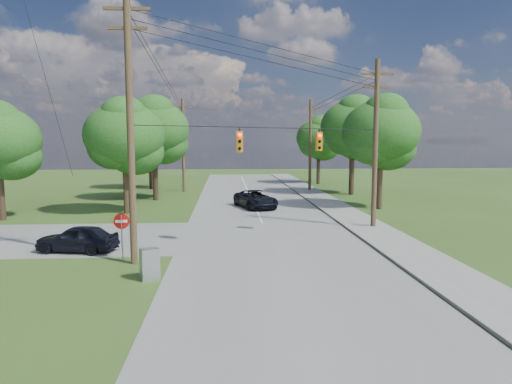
{
  "coord_description": "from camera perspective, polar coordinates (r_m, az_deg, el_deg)",
  "views": [
    {
      "loc": [
        -0.47,
        -20.03,
        5.5
      ],
      "look_at": [
        1.22,
        5.0,
        2.69
      ],
      "focal_mm": 32.0,
      "sensor_mm": 36.0,
      "label": 1
    }
  ],
  "objects": [
    {
      "name": "power_lines",
      "position": [
        31.84,
        -0.3,
        12.97
      ],
      "size": [
        13.93,
        29.62,
        4.93
      ],
      "color": "black",
      "rests_on": "ground"
    },
    {
      "name": "pole_sw",
      "position": [
        20.85,
        -15.44,
        8.16
      ],
      "size": [
        2.0,
        0.32,
        12.0
      ],
      "color": "brown",
      "rests_on": "ground"
    },
    {
      "name": "traffic_signals",
      "position": [
        24.64,
        3.21,
        6.36
      ],
      "size": [
        4.91,
        3.27,
        1.05
      ],
      "color": "orange",
      "rests_on": "ground"
    },
    {
      "name": "tree_e_far",
      "position": [
        59.25,
        7.85,
        6.73
      ],
      "size": [
        5.8,
        5.8,
        8.32
      ],
      "color": "#3F2B1F",
      "rests_on": "ground"
    },
    {
      "name": "pole_north_w",
      "position": [
        50.23,
        -9.08,
        5.88
      ],
      "size": [
        2.0,
        0.32,
        10.0
      ],
      "color": "brown",
      "rests_on": "ground"
    },
    {
      "name": "main_road",
      "position": [
        25.74,
        1.74,
        -5.93
      ],
      "size": [
        10.0,
        100.0,
        0.03
      ],
      "primitive_type": "cube",
      "color": "gray",
      "rests_on": "ground"
    },
    {
      "name": "car_cross_dark",
      "position": [
        24.36,
        -21.43,
        -5.42
      ],
      "size": [
        4.18,
        2.3,
        1.34
      ],
      "primitive_type": "imported",
      "rotation": [
        0.0,
        0.0,
        -1.76
      ],
      "color": "black",
      "rests_on": "cross_road"
    },
    {
      "name": "pole_ne",
      "position": [
        29.55,
        14.71,
        6.11
      ],
      "size": [
        2.0,
        0.32,
        10.5
      ],
      "color": "brown",
      "rests_on": "ground"
    },
    {
      "name": "tree_w_far",
      "position": [
        53.71,
        -13.1,
        7.01
      ],
      "size": [
        6.0,
        6.0,
        8.73
      ],
      "color": "#3F2B1F",
      "rests_on": "ground"
    },
    {
      "name": "tree_e_mid",
      "position": [
        47.84,
        11.99,
        7.93
      ],
      "size": [
        6.6,
        6.6,
        9.64
      ],
      "color": "#3F2B1F",
      "rests_on": "ground"
    },
    {
      "name": "ground",
      "position": [
        20.77,
        -2.46,
        -8.98
      ],
      "size": [
        140.0,
        140.0,
        0.0
      ],
      "primitive_type": "plane",
      "color": "#344D19",
      "rests_on": "ground"
    },
    {
      "name": "tree_w_mid",
      "position": [
        43.53,
        -12.6,
        7.65
      ],
      "size": [
        6.4,
        6.4,
        9.22
      ],
      "color": "#3F2B1F",
      "rests_on": "ground"
    },
    {
      "name": "tree_e_near",
      "position": [
        38.13,
        15.35,
        7.28
      ],
      "size": [
        6.2,
        6.2,
        8.81
      ],
      "color": "#3F2B1F",
      "rests_on": "ground"
    },
    {
      "name": "car_main_north",
      "position": [
        37.54,
        -0.05,
        -0.89
      ],
      "size": [
        3.82,
        5.65,
        1.44
      ],
      "primitive_type": "imported",
      "rotation": [
        0.0,
        0.0,
        0.3
      ],
      "color": "black",
      "rests_on": "main_road"
    },
    {
      "name": "do_not_enter_sign",
      "position": [
        21.91,
        -16.45,
        -4.09
      ],
      "size": [
        0.74,
        0.09,
        2.2
      ],
      "rotation": [
        0.0,
        0.0,
        0.05
      ],
      "color": "#989A9D",
      "rests_on": "ground"
    },
    {
      "name": "control_cabinet",
      "position": [
        18.83,
        -13.14,
        -8.76
      ],
      "size": [
        0.85,
        0.75,
        1.27
      ],
      "primitive_type": "cube",
      "rotation": [
        0.0,
        0.0,
        0.42
      ],
      "color": "#989A9D",
      "rests_on": "ground"
    },
    {
      "name": "pole_north_e",
      "position": [
        50.9,
        6.78,
        5.92
      ],
      "size": [
        2.0,
        0.32,
        10.0
      ],
      "color": "brown",
      "rests_on": "ground"
    },
    {
      "name": "tree_w_near",
      "position": [
        35.83,
        -16.11,
        6.81
      ],
      "size": [
        6.0,
        6.0,
        8.4
      ],
      "color": "#3F2B1F",
      "rests_on": "ground"
    },
    {
      "name": "sidewalk_east",
      "position": [
        27.2,
        16.0,
        -5.41
      ],
      "size": [
        2.6,
        100.0,
        0.12
      ],
      "primitive_type": "cube",
      "color": "gray",
      "rests_on": "ground"
    }
  ]
}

